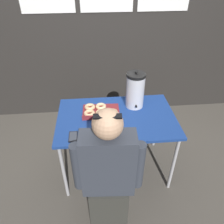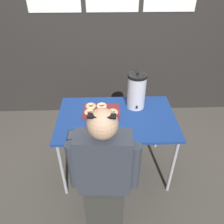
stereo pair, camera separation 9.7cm
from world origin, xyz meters
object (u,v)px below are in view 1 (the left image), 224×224
(donut_box, at_px, (100,111))
(cell_phone, at_px, (73,137))
(person_seated, at_px, (108,176))
(coffee_urn, at_px, (135,90))

(donut_box, distance_m, cell_phone, 0.42)
(cell_phone, bearing_deg, donut_box, 53.59)
(donut_box, bearing_deg, person_seated, -85.33)
(coffee_urn, height_order, person_seated, person_seated)
(cell_phone, bearing_deg, coffee_urn, 35.33)
(donut_box, xyz_separation_m, coffee_urn, (0.37, 0.10, 0.16))
(donut_box, bearing_deg, coffee_urn, 17.11)
(donut_box, height_order, cell_phone, donut_box)
(coffee_urn, xyz_separation_m, cell_phone, (-0.61, -0.44, -0.18))
(coffee_urn, bearing_deg, cell_phone, -144.45)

